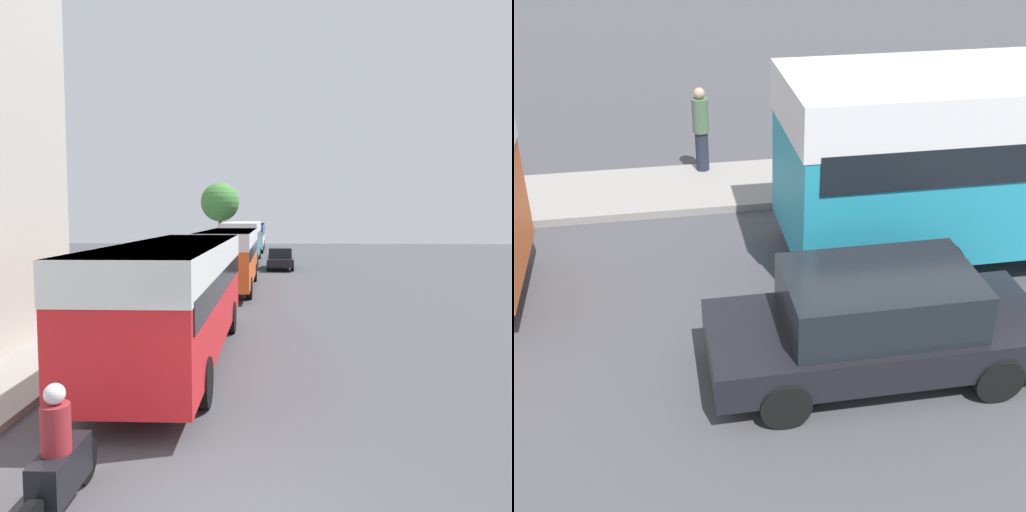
{
  "view_description": "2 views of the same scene",
  "coord_description": "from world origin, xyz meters",
  "views": [
    {
      "loc": [
        0.67,
        -5.42,
        3.74
      ],
      "look_at": [
        -0.46,
        25.4,
        1.21
      ],
      "focal_mm": 35.0,
      "sensor_mm": 36.0,
      "label": 1
    },
    {
      "loc": [
        8.28,
        26.41,
        6.14
      ],
      "look_at": [
        -0.76,
        28.0,
        0.85
      ],
      "focal_mm": 50.0,
      "sensor_mm": 36.0,
      "label": 2
    }
  ],
  "objects": [
    {
      "name": "pedestrian_near_curb",
      "position": [
        -5.87,
        27.44,
        1.07
      ],
      "size": [
        0.34,
        0.34,
        1.78
      ],
      "color": "#232838",
      "rests_on": "sidewalk"
    },
    {
      "name": "pedestrian_walking_away",
      "position": [
        -4.72,
        32.3,
        1.07
      ],
      "size": [
        0.38,
        0.38,
        1.79
      ],
      "color": "#232838",
      "rests_on": "sidewalk"
    },
    {
      "name": "car_crossing",
      "position": [
        1.07,
        29.09,
        0.78
      ],
      "size": [
        1.82,
        4.41,
        1.51
      ],
      "rotation": [
        0.0,
        0.0,
        3.14
      ],
      "color": "black",
      "rests_on": "ground_plane"
    }
  ]
}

